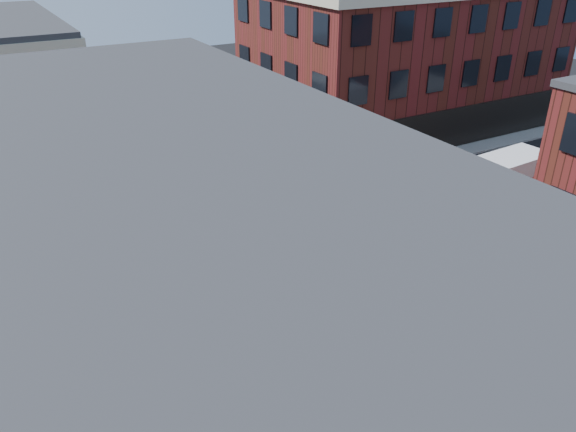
{
  "coord_description": "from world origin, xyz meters",
  "views": [
    {
      "loc": [
        -13.43,
        -22.86,
        15.91
      ],
      "look_at": [
        -0.4,
        -0.13,
        2.5
      ],
      "focal_mm": 35.0,
      "sensor_mm": 36.0,
      "label": 1
    }
  ],
  "objects": [
    {
      "name": "building_ne",
      "position": [
        20.5,
        16.0,
        6.0
      ],
      "size": [
        25.0,
        16.0,
        12.0
      ],
      "primitive_type": "cube",
      "color": "#491B12",
      "rests_on": "ground"
    },
    {
      "name": "ground",
      "position": [
        0.0,
        0.0,
        0.0
      ],
      "size": [
        120.0,
        120.0,
        0.0
      ],
      "primitive_type": "plane",
      "color": "black",
      "rests_on": "ground"
    },
    {
      "name": "sidewalk_ne",
      "position": [
        21.0,
        21.0,
        0.07
      ],
      "size": [
        30.0,
        30.0,
        0.15
      ],
      "primitive_type": "cube",
      "color": "gray",
      "rests_on": "ground"
    },
    {
      "name": "tree_near",
      "position": [
        7.56,
        9.98,
        3.16
      ],
      "size": [
        2.69,
        2.69,
        4.49
      ],
      "color": "black",
      "rests_on": "ground"
    },
    {
      "name": "box_truck",
      "position": [
        13.62,
        -1.77,
        1.85
      ],
      "size": [
        7.96,
        2.82,
        3.55
      ],
      "rotation": [
        0.0,
        0.0,
        0.06
      ],
      "color": "white",
      "rests_on": "ground"
    },
    {
      "name": "traffic_cone",
      "position": [
        -5.14,
        -4.2,
        0.3
      ],
      "size": [
        0.45,
        0.45,
        0.62
      ],
      "rotation": [
        0.0,
        0.0,
        0.43
      ],
      "color": "#F7350A",
      "rests_on": "ground"
    },
    {
      "name": "signal_pole",
      "position": [
        -6.72,
        -6.68,
        2.86
      ],
      "size": [
        1.29,
        1.24,
        4.6
      ],
      "color": "black",
      "rests_on": "ground"
    },
    {
      "name": "tree_far",
      "position": [
        7.56,
        15.98,
        2.87
      ],
      "size": [
        2.43,
        2.43,
        4.07
      ],
      "color": "black",
      "rests_on": "ground"
    }
  ]
}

